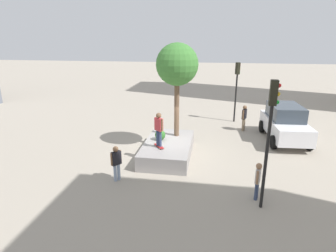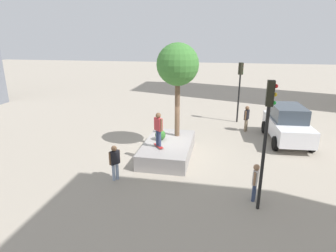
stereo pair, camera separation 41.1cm
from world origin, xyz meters
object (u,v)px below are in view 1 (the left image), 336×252
object	(u,v)px
traffic_light_median	(237,82)
passerby_with_bag	(258,179)
pedestrian_crossing	(116,161)
bystander_watching	(244,116)
planter_ledge	(168,149)
police_car	(285,123)
skateboard	(159,146)
traffic_light_corner	(270,125)
skateboarder	(159,127)
plaza_tree	(177,65)

from	to	relation	value
traffic_light_median	passerby_with_bag	xyz separation A→B (m)	(10.93, 0.19, -2.13)
passerby_with_bag	pedestrian_crossing	world-z (taller)	pedestrian_crossing
bystander_watching	planter_ledge	bearing A→B (deg)	-40.95
bystander_watching	police_car	bearing A→B (deg)	56.39
traffic_light_median	pedestrian_crossing	bearing A→B (deg)	-29.04
bystander_watching	pedestrian_crossing	size ratio (longest dim) A/B	1.08
bystander_watching	pedestrian_crossing	bearing A→B (deg)	-37.21
traffic_light_median	passerby_with_bag	world-z (taller)	traffic_light_median
skateboard	traffic_light_corner	distance (m)	6.22
passerby_with_bag	skateboarder	bearing A→B (deg)	-122.64
skateboarder	passerby_with_bag	xyz separation A→B (m)	(2.87, 4.48, -0.97)
skateboarder	passerby_with_bag	bearing A→B (deg)	57.36
plaza_tree	skateboard	xyz separation A→B (m)	(1.94, -0.64, -3.88)
skateboarder	traffic_light_corner	world-z (taller)	traffic_light_corner
police_car	traffic_light_median	xyz separation A→B (m)	(-3.67, -2.77, 1.91)
planter_ledge	traffic_light_corner	xyz separation A→B (m)	(4.24, 4.26, 2.87)
skateboarder	traffic_light_corner	size ratio (longest dim) A/B	0.36
planter_ledge	police_car	world-z (taller)	police_car
police_car	passerby_with_bag	bearing A→B (deg)	-19.55
planter_ledge	traffic_light_corner	distance (m)	6.66
skateboard	pedestrian_crossing	size ratio (longest dim) A/B	0.47
skateboarder	traffic_light_corner	distance (m)	5.90
traffic_light_median	planter_ledge	bearing A→B (deg)	-28.56
skateboard	skateboarder	bearing A→B (deg)	172.87
planter_ledge	passerby_with_bag	distance (m)	5.56
bystander_watching	pedestrian_crossing	xyz separation A→B (m)	(8.21, -6.24, -0.08)
skateboard	police_car	xyz separation A→B (m)	(-4.40, 7.06, 0.28)
skateboarder	passerby_with_bag	size ratio (longest dim) A/B	1.13
planter_ledge	skateboard	xyz separation A→B (m)	(0.81, -0.34, 0.45)
plaza_tree	bystander_watching	xyz separation A→B (m)	(-3.97, 4.13, -3.70)
planter_ledge	pedestrian_crossing	distance (m)	3.63
bystander_watching	plaza_tree	bearing A→B (deg)	-46.08
traffic_light_corner	bystander_watching	bearing A→B (deg)	178.92
skateboard	traffic_light_corner	world-z (taller)	traffic_light_corner
plaza_tree	pedestrian_crossing	distance (m)	6.06
skateboard	pedestrian_crossing	bearing A→B (deg)	-32.59
planter_ledge	traffic_light_median	distance (m)	8.67
police_car	traffic_light_corner	size ratio (longest dim) A/B	1.01
skateboarder	bystander_watching	distance (m)	7.64
pedestrian_crossing	police_car	bearing A→B (deg)	128.14
traffic_light_corner	skateboarder	bearing A→B (deg)	-126.76
planter_ledge	skateboard	bearing A→B (deg)	-22.51
skateboard	passerby_with_bag	world-z (taller)	passerby_with_bag
skateboarder	skateboard	bearing A→B (deg)	-7.13
police_car	traffic_light_corner	distance (m)	8.48
skateboarder	pedestrian_crossing	world-z (taller)	skateboarder
traffic_light_corner	pedestrian_crossing	size ratio (longest dim) A/B	2.93
plaza_tree	pedestrian_crossing	size ratio (longest dim) A/B	3.13
skateboarder	bystander_watching	world-z (taller)	skateboarder
traffic_light_median	pedestrian_crossing	world-z (taller)	traffic_light_median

